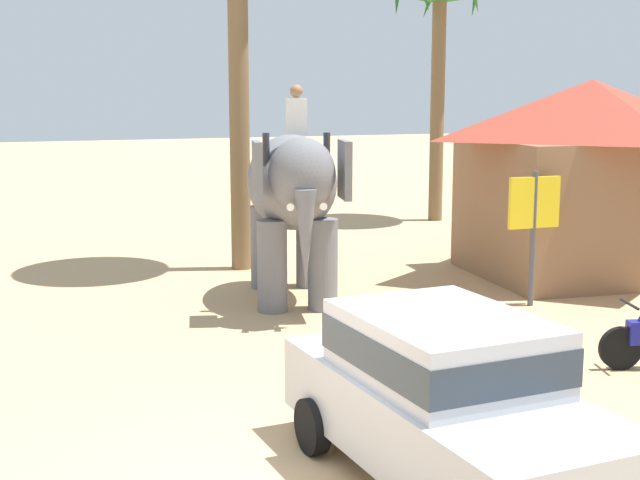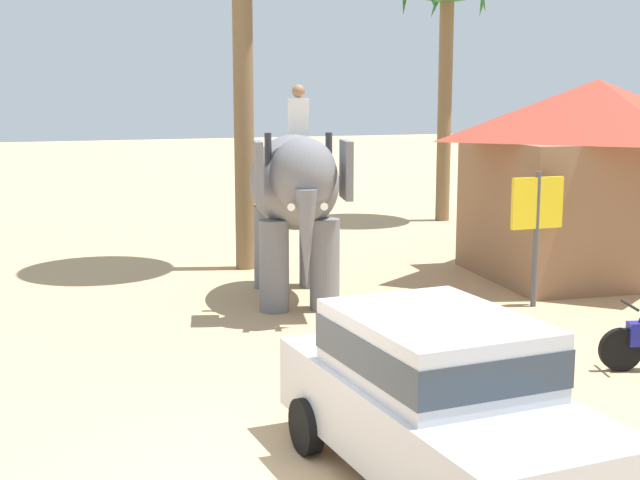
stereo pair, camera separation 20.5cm
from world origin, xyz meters
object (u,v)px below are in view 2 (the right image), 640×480
roadside_hut (594,173)px  car_sedan_foreground (438,395)px  elephant_with_mahout (295,192)px  signboard_yellow (537,212)px

roadside_hut → car_sedan_foreground: bearing=-133.8°
elephant_with_mahout → roadside_hut: 6.41m
car_sedan_foreground → signboard_yellow: signboard_yellow is taller
car_sedan_foreground → roadside_hut: size_ratio=0.79×
elephant_with_mahout → signboard_yellow: 4.25m
elephant_with_mahout → signboard_yellow: bearing=-25.0°
elephant_with_mahout → signboard_yellow: size_ratio=1.67×
elephant_with_mahout → signboard_yellow: elephant_with_mahout is taller
car_sedan_foreground → signboard_yellow: bearing=50.2°
car_sedan_foreground → signboard_yellow: (4.94, 5.92, 0.76)m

